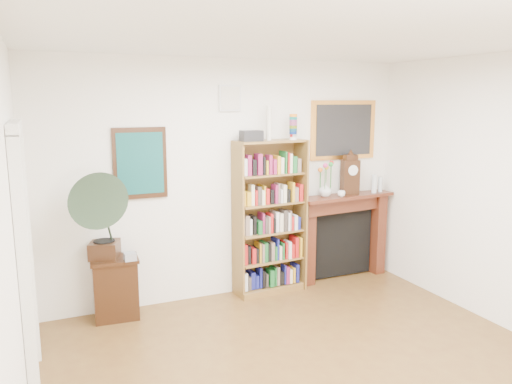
% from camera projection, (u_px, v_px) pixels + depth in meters
% --- Properties ---
extents(room, '(4.51, 5.01, 2.81)m').
position_uv_depth(room, '(351.00, 229.00, 3.64)').
color(room, brown).
rests_on(room, ground).
extents(door_casing, '(0.08, 1.02, 2.17)m').
position_uv_depth(door_casing, '(24.00, 239.00, 3.88)').
color(door_casing, white).
rests_on(door_casing, left_wall).
extents(teal_poster, '(0.58, 0.04, 0.78)m').
position_uv_depth(teal_poster, '(140.00, 163.00, 5.42)').
color(teal_poster, black).
rests_on(teal_poster, back_wall).
extents(small_picture, '(0.26, 0.04, 0.30)m').
position_uv_depth(small_picture, '(230.00, 98.00, 5.71)').
color(small_picture, white).
rests_on(small_picture, back_wall).
extents(gilt_painting, '(0.95, 0.04, 0.75)m').
position_uv_depth(gilt_painting, '(343.00, 130.00, 6.39)').
color(gilt_painting, gold).
rests_on(gilt_painting, back_wall).
extents(bookshelf, '(0.88, 0.37, 2.15)m').
position_uv_depth(bookshelf, '(270.00, 209.00, 5.98)').
color(bookshelf, brown).
rests_on(bookshelf, floor).
extents(side_cabinet, '(0.52, 0.40, 0.67)m').
position_uv_depth(side_cabinet, '(116.00, 288.00, 5.36)').
color(side_cabinet, black).
rests_on(side_cabinet, floor).
extents(fireplace, '(1.36, 0.43, 1.13)m').
position_uv_depth(fireplace, '(342.00, 229.00, 6.54)').
color(fireplace, '#441D0F').
rests_on(fireplace, floor).
extents(gramophone, '(0.79, 0.88, 0.96)m').
position_uv_depth(gramophone, '(104.00, 211.00, 5.07)').
color(gramophone, black).
rests_on(gramophone, side_cabinet).
extents(cd_stack, '(0.12, 0.12, 0.08)m').
position_uv_depth(cd_stack, '(130.00, 256.00, 5.22)').
color(cd_stack, '#B9BBC7').
rests_on(cd_stack, side_cabinet).
extents(mantel_clock, '(0.23, 0.15, 0.52)m').
position_uv_depth(mantel_clock, '(350.00, 175.00, 6.37)').
color(mantel_clock, black).
rests_on(mantel_clock, fireplace).
extents(flower_vase, '(0.19, 0.19, 0.17)m').
position_uv_depth(flower_vase, '(325.00, 190.00, 6.28)').
color(flower_vase, silver).
rests_on(flower_vase, fireplace).
extents(teacup, '(0.11, 0.11, 0.08)m').
position_uv_depth(teacup, '(341.00, 194.00, 6.27)').
color(teacup, white).
rests_on(teacup, fireplace).
extents(bottle_left, '(0.07, 0.07, 0.24)m').
position_uv_depth(bottle_left, '(374.00, 184.00, 6.52)').
color(bottle_left, silver).
rests_on(bottle_left, fireplace).
extents(bottle_right, '(0.06, 0.06, 0.20)m').
position_uv_depth(bottle_right, '(380.00, 184.00, 6.60)').
color(bottle_right, silver).
rests_on(bottle_right, fireplace).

